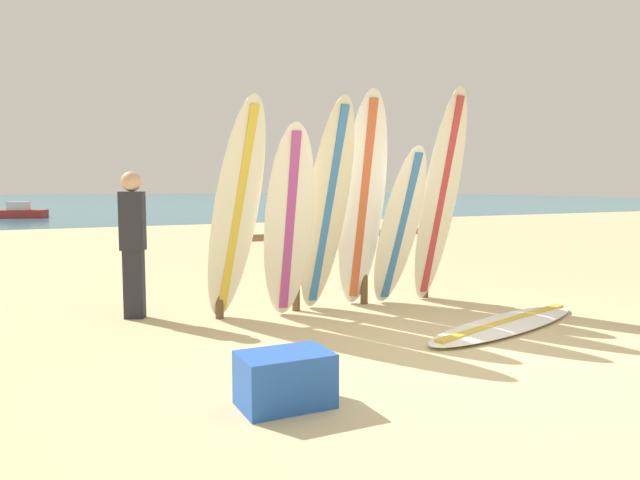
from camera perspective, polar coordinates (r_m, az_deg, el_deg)
name	(u,v)px	position (r m, az deg, el deg)	size (l,w,h in m)	color
ground_plane	(488,365)	(5.07, 16.02, -11.60)	(120.00, 120.00, 0.00)	#CCB784
ocean_water	(68,200)	(61.67, -23.26, 3.57)	(120.00, 80.00, 0.01)	teal
surfboard_rack	(331,254)	(6.99, 1.09, -1.39)	(2.85, 0.09, 1.02)	brown
surfboard_leaning_far_left	(236,213)	(6.12, -8.16, 2.62)	(0.67, 1.00, 2.35)	silver
surfboard_leaning_left	(289,223)	(6.29, -3.03, 1.63)	(0.62, 0.75, 2.10)	white
surfboard_leaning_center_left	(327,208)	(6.57, 0.67, 3.15)	(0.55, 0.90, 2.41)	beige
surfboard_leaning_center	(362,202)	(6.85, 4.12, 3.67)	(0.67, 0.86, 2.52)	white
surfboard_leaning_center_right	(400,227)	(7.03, 7.73, 1.23)	(0.63, 0.78, 1.92)	white
surfboard_leaning_right	(440,198)	(7.29, 11.55, 3.98)	(0.51, 0.78, 2.60)	silver
surfboard_lying_on_sand	(507,324)	(6.40, 17.65, -7.76)	(2.61, 1.28, 0.08)	white
beachgoer_standing	(133,238)	(6.70, -17.69, 0.18)	(0.30, 0.25, 1.61)	#26262D
small_boat_offshore	(19,212)	(29.41, -27.19, 2.42)	(2.43, 1.61, 0.71)	#B22D28
cooler_box	(285,379)	(3.99, -3.42, -13.33)	(0.60, 0.40, 0.36)	blue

